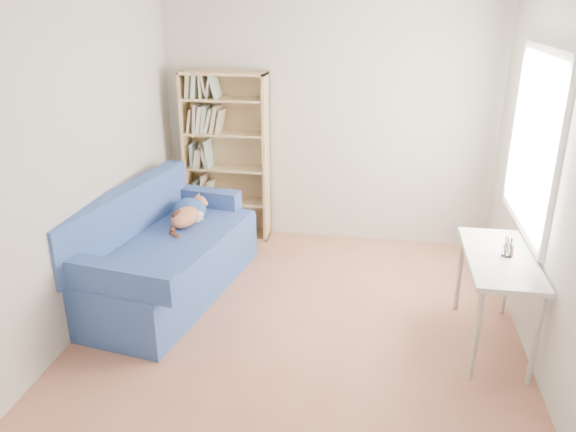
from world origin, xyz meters
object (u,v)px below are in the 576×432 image
object	(u,v)px
sofa	(163,255)
desk	(499,267)
bookshelf	(227,164)
pen_cup	(508,249)

from	to	relation	value
sofa	desk	bearing A→B (deg)	1.66
bookshelf	desk	distance (m)	3.11
bookshelf	desk	world-z (taller)	bookshelf
sofa	bookshelf	size ratio (longest dim) A/B	1.16
desk	pen_cup	distance (m)	0.15
bookshelf	sofa	bearing A→B (deg)	-99.80
sofa	pen_cup	bearing A→B (deg)	2.01
sofa	bookshelf	xyz separation A→B (m)	(0.24, 1.37, 0.48)
bookshelf	pen_cup	distance (m)	3.14
bookshelf	desk	xyz separation A→B (m)	(2.56, -1.76, -0.18)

